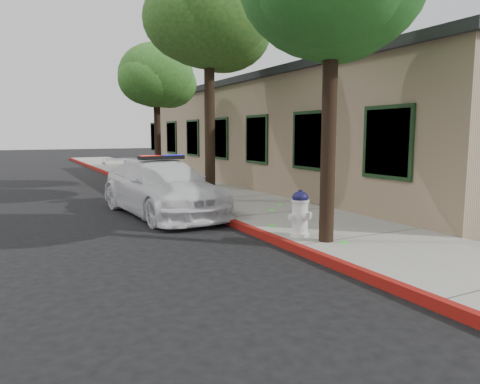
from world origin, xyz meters
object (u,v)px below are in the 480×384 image
clapboard_building (305,134)px  street_tree_far (157,79)px  street_tree_mid (209,19)px  police_car (162,187)px  fire_hydrant (300,213)px

clapboard_building → street_tree_far: (-5.96, 1.38, 2.11)m
clapboard_building → street_tree_mid: 7.46m
street_tree_mid → police_car: bearing=-155.7°
police_car → street_tree_mid: bearing=18.9°
street_tree_mid → fire_hydrant: bearing=-93.9°
clapboard_building → street_tree_mid: (-5.84, -3.29, 3.27)m
clapboard_building → fire_hydrant: clapboard_building is taller
clapboard_building → fire_hydrant: size_ratio=23.01×
clapboard_building → fire_hydrant: bearing=-126.3°
street_tree_far → police_car: bearing=-106.6°
clapboard_building → street_tree_far: bearing=166.9°
clapboard_building → street_tree_far: size_ratio=3.85×
fire_hydrant → street_tree_mid: (0.35, 5.12, 4.79)m
police_car → street_tree_mid: (1.75, 0.79, 4.66)m
police_car → clapboard_building: bearing=22.9°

